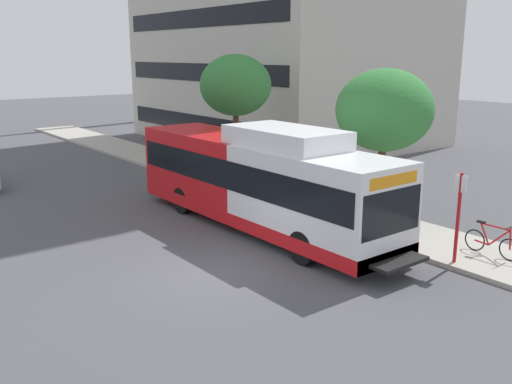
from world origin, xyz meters
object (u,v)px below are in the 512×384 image
object	(u,v)px
street_tree_near_stop	(384,110)
street_tree_mid_block	(236,86)
bus_stop_sign_pole	(459,211)
bicycle_parked	(492,242)
transit_bus	(259,180)

from	to	relation	value
street_tree_near_stop	street_tree_mid_block	bearing A→B (deg)	90.25
bus_stop_sign_pole	bicycle_parked	xyz separation A→B (m)	(1.32, -0.36, -1.09)
transit_bus	street_tree_near_stop	world-z (taller)	street_tree_near_stop
bicycle_parked	bus_stop_sign_pole	bearing A→B (deg)	164.61
bicycle_parked	street_tree_near_stop	size ratio (longest dim) A/B	0.33
transit_bus	street_tree_near_stop	xyz separation A→B (m)	(4.09, -1.92, 2.29)
bicycle_parked	street_tree_near_stop	world-z (taller)	street_tree_near_stop
transit_bus	street_tree_mid_block	bearing A→B (deg)	59.75
bus_stop_sign_pole	bicycle_parked	bearing A→B (deg)	-15.39
bicycle_parked	street_tree_near_stop	bearing A→B (deg)	82.63
transit_bus	bicycle_parked	distance (m)	7.62
bus_stop_sign_pole	bicycle_parked	distance (m)	1.75
street_tree_near_stop	bus_stop_sign_pole	bearing A→B (deg)	-113.79
bus_stop_sign_pole	street_tree_near_stop	bearing A→B (deg)	66.21
bicycle_parked	street_tree_near_stop	xyz separation A→B (m)	(0.62, 4.77, 3.44)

